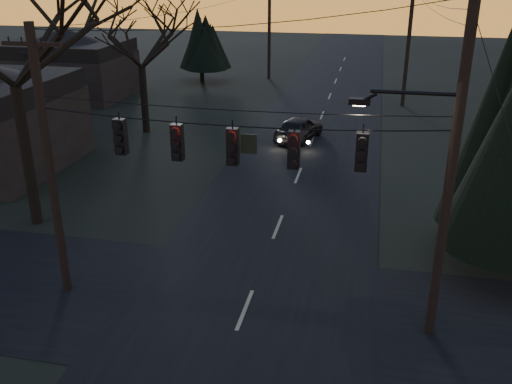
% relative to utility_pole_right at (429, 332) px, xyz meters
% --- Properties ---
extents(main_road, '(8.00, 120.00, 0.02)m').
position_rel_utility_pole_right_xyz_m(main_road, '(-5.50, 10.00, 0.01)').
color(main_road, black).
rests_on(main_road, ground).
extents(cross_road, '(60.00, 7.00, 0.02)m').
position_rel_utility_pole_right_xyz_m(cross_road, '(-5.50, 0.00, 0.01)').
color(cross_road, black).
rests_on(cross_road, ground).
extents(utility_pole_right, '(5.00, 0.30, 10.00)m').
position_rel_utility_pole_right_xyz_m(utility_pole_right, '(0.00, 0.00, 0.00)').
color(utility_pole_right, black).
rests_on(utility_pole_right, ground).
extents(utility_pole_left, '(1.80, 0.30, 8.50)m').
position_rel_utility_pole_right_xyz_m(utility_pole_left, '(-11.50, 0.00, 0.00)').
color(utility_pole_left, black).
rests_on(utility_pole_left, ground).
extents(utility_pole_far_r, '(1.80, 0.30, 8.50)m').
position_rel_utility_pole_right_xyz_m(utility_pole_far_r, '(0.00, 28.00, 0.00)').
color(utility_pole_far_r, black).
rests_on(utility_pole_far_r, ground).
extents(utility_pole_far_l, '(0.30, 0.30, 8.00)m').
position_rel_utility_pole_right_xyz_m(utility_pole_far_l, '(-11.50, 36.00, 0.00)').
color(utility_pole_far_l, black).
rests_on(utility_pole_far_l, ground).
extents(span_signal_assembly, '(11.50, 0.44, 1.47)m').
position_rel_utility_pole_right_xyz_m(span_signal_assembly, '(-5.74, 0.00, 5.34)').
color(span_signal_assembly, black).
rests_on(span_signal_assembly, ground).
extents(bare_tree_left, '(10.38, 10.38, 11.29)m').
position_rel_utility_pole_right_xyz_m(bare_tree_left, '(-15.29, 4.42, 7.90)').
color(bare_tree_left, black).
rests_on(bare_tree_left, ground).
extents(bare_tree_dist, '(6.24, 6.24, 7.99)m').
position_rel_utility_pole_right_xyz_m(bare_tree_dist, '(-15.90, 17.83, 5.58)').
color(bare_tree_dist, black).
rests_on(bare_tree_dist, ground).
extents(evergreen_dist, '(3.64, 3.64, 5.49)m').
position_rel_utility_pole_right_xyz_m(evergreen_dist, '(-16.87, 33.10, 3.33)').
color(evergreen_dist, black).
rests_on(evergreen_dist, ground).
extents(house_left_far, '(9.00, 7.00, 5.20)m').
position_rel_utility_pole_right_xyz_m(house_left_far, '(-25.50, 26.00, 2.60)').
color(house_left_far, black).
rests_on(house_left_far, ground).
extents(sedan_oncoming_a, '(2.80, 4.53, 1.44)m').
position_rel_utility_pole_right_xyz_m(sedan_oncoming_a, '(-6.30, 17.98, 0.72)').
color(sedan_oncoming_a, black).
rests_on(sedan_oncoming_a, ground).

